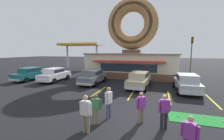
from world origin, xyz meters
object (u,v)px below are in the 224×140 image
Objects in this scene: golf_ball at (199,120)px; pedestrian_beanie_man at (109,101)px; car_white at (55,74)px; pedestrian_hooded_kid at (96,108)px; pedestrian_clipboard_woman at (141,106)px; pedestrian_crossing_woman at (86,112)px; car_grey at (93,76)px; trash_bin at (177,79)px; car_champagne at (139,79)px; car_teal at (30,73)px; pedestrian_blue_sweater_man at (190,136)px; pedestrian_leather_jacket_man at (164,110)px; car_silver at (187,82)px; traffic_light_pole at (192,51)px.

pedestrian_beanie_man is at bearing -166.14° from golf_ball.
pedestrian_hooded_kid is (9.14, -8.49, -0.02)m from car_white.
pedestrian_beanie_man is (-1.73, -0.01, 0.08)m from pedestrian_clipboard_woman.
car_white is 13.03m from pedestrian_crossing_woman.
trash_bin is at bearing 20.17° from car_grey.
car_champagne is 2.90× the size of pedestrian_clipboard_woman.
car_white is 12.48m from pedestrian_hooded_kid.
pedestrian_crossing_woman is (-0.09, -0.88, 0.12)m from pedestrian_hooded_kid.
pedestrian_crossing_woman is at bearing -95.61° from pedestrian_hooded_kid.
car_teal reaches higher than pedestrian_blue_sweater_man.
pedestrian_leather_jacket_man is at bearing -74.42° from car_champagne.
car_champagne is at bearing 105.58° from pedestrian_leather_jacket_man.
pedestrian_blue_sweater_man is at bearing -29.84° from car_teal.
car_teal and car_grey have the same top height.
car_white is 2.64× the size of pedestrian_beanie_man.
car_grey is (-9.43, 0.46, 0.00)m from car_silver.
pedestrian_crossing_woman is (-4.06, 0.46, 0.12)m from pedestrian_blue_sweater_man.
car_silver is 10.49m from pedestrian_crossing_woman.
traffic_light_pole is at bearing 69.32° from trash_bin.
pedestrian_hooded_kid is 0.96× the size of pedestrian_clipboard_woman.
pedestrian_leather_jacket_man is 11.44m from trash_bin.
pedestrian_crossing_woman reaches higher than car_champagne.
pedestrian_leather_jacket_man is (-2.14, -7.54, 0.06)m from car_silver.
pedestrian_crossing_woman is 0.30× the size of traffic_light_pole.
pedestrian_clipboard_woman reaches higher than golf_ball.
traffic_light_pole is (7.62, 19.61, 2.74)m from pedestrian_crossing_woman.
pedestrian_beanie_man is at bearing 63.63° from pedestrian_hooded_kid.
traffic_light_pole is (2.48, 16.76, 3.66)m from golf_ball.
car_silver is at bearing -2.82° from car_grey.
car_silver is 17.85m from car_teal.
pedestrian_crossing_woman is at bearing -35.93° from car_teal.
car_grey is at bearing -138.70° from traffic_light_pole.
pedestrian_blue_sweater_man is 4.20m from pedestrian_hooded_kid.
trash_bin is at bearing 67.65° from pedestrian_beanie_man.
pedestrian_leather_jacket_man is (3.23, 0.54, 0.08)m from pedestrian_hooded_kid.
pedestrian_hooded_kid is 0.89m from pedestrian_crossing_woman.
car_grey is 0.79× the size of traffic_light_pole.
pedestrian_hooded_kid is at bearing 161.31° from pedestrian_blue_sweater_man.
car_silver is 0.79× the size of traffic_light_pole.
car_grey is 2.95× the size of pedestrian_blue_sweater_man.
pedestrian_hooded_kid is 20.39m from traffic_light_pole.
pedestrian_clipboard_woman is 0.92× the size of pedestrian_crossing_woman.
pedestrian_blue_sweater_man is at bearing -50.88° from car_grey.
car_silver is 1.00× the size of car_white.
car_grey is at bearing 176.75° from car_champagne.
traffic_light_pole is (7.13, 17.91, 2.74)m from pedestrian_beanie_man.
trash_bin is at bearing 81.42° from pedestrian_leather_jacket_man.
pedestrian_leather_jacket_man is at bearing -98.58° from trash_bin.
car_teal is at bearing 160.73° from golf_ball.
pedestrian_clipboard_woman is at bearing -158.69° from golf_ball.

